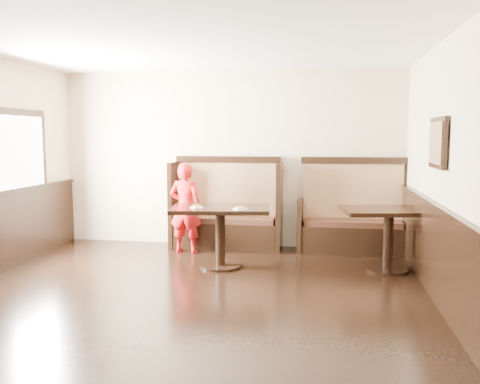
% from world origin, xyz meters
% --- Properties ---
extents(ground, '(7.00, 7.00, 0.00)m').
position_xyz_m(ground, '(0.00, 0.00, 0.00)').
color(ground, black).
rests_on(ground, ground).
extents(room_shell, '(7.00, 7.00, 7.00)m').
position_xyz_m(room_shell, '(-0.30, 0.28, 0.67)').
color(room_shell, beige).
rests_on(room_shell, ground).
extents(booth_main, '(1.75, 0.72, 1.45)m').
position_xyz_m(booth_main, '(0.00, 3.30, 0.53)').
color(booth_main, black).
rests_on(booth_main, ground).
extents(booth_neighbor, '(1.65, 0.72, 1.45)m').
position_xyz_m(booth_neighbor, '(1.95, 3.29, 0.48)').
color(booth_neighbor, black).
rests_on(booth_neighbor, ground).
extents(table_main, '(1.39, 0.98, 0.83)m').
position_xyz_m(table_main, '(0.14, 2.07, 0.63)').
color(table_main, black).
rests_on(table_main, ground).
extents(table_neighbor, '(1.30, 0.97, 0.83)m').
position_xyz_m(table_neighbor, '(2.36, 2.26, 0.62)').
color(table_neighbor, black).
rests_on(table_neighbor, ground).
extents(child, '(0.53, 0.38, 1.37)m').
position_xyz_m(child, '(-0.55, 2.84, 0.69)').
color(child, red).
rests_on(child, ground).
extents(pizza_plate_left, '(0.18, 0.18, 0.03)m').
position_xyz_m(pizza_plate_left, '(-0.15, 1.94, 0.84)').
color(pizza_plate_left, white).
rests_on(pizza_plate_left, table_main).
extents(pizza_plate_right, '(0.19, 0.19, 0.03)m').
position_xyz_m(pizza_plate_right, '(0.44, 1.89, 0.84)').
color(pizza_plate_right, white).
rests_on(pizza_plate_right, table_main).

